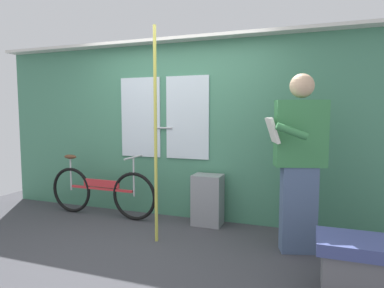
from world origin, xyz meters
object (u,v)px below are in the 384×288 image
Objects in this scene: bicycle_near_door at (101,191)px; passenger_reading_newspaper at (299,159)px; bench_seat_corner at (363,266)px; trash_bin_by_wall at (208,200)px; handrail_pole at (156,136)px.

passenger_reading_newspaper is (2.61, -0.33, 0.61)m from bicycle_near_door.
passenger_reading_newspaper is 1.13m from bench_seat_corner.
trash_bin_by_wall reaches higher than bench_seat_corner.
bench_seat_corner is at bearing -36.07° from trash_bin_by_wall.
passenger_reading_newspaper reaches higher than trash_bin_by_wall.
passenger_reading_newspaper reaches higher than bench_seat_corner.
bench_seat_corner is (2.01, -0.47, -0.94)m from handrail_pole.
handrail_pole is at bearing -7.15° from passenger_reading_newspaper.
handrail_pole reaches higher than bicycle_near_door.
handrail_pole is at bearing -117.33° from trash_bin_by_wall.
bench_seat_corner is (1.63, -1.19, -0.08)m from trash_bin_by_wall.
bench_seat_corner is at bearing -17.26° from bicycle_near_door.
handrail_pole is at bearing -25.71° from bicycle_near_door.
trash_bin_by_wall is at bearing -39.86° from passenger_reading_newspaper.
passenger_reading_newspaper is at bearing -6.22° from bicycle_near_door.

